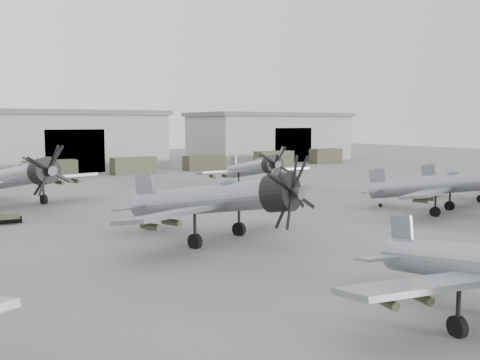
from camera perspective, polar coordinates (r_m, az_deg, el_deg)
The scene contains 12 objects.
ground at distance 28.66m, azimuth 16.28°, elevation -8.04°, with size 220.00×220.00×0.00m, color slate.
hangar_center at distance 82.67m, azimuth -18.50°, elevation 4.07°, with size 29.00×14.80×8.70m.
hangar_right at distance 99.49m, azimuth 3.21°, elevation 4.67°, with size 29.00×14.80×8.70m.
support_truck_3 at distance 70.12m, azimuth -19.58°, elevation 1.07°, with size 6.28×2.20×2.28m, color #373825.
support_truck_4 at distance 73.48m, azimuth -11.28°, elevation 1.51°, with size 5.92×2.20×2.25m, color #434A30.
support_truck_5 at distance 78.27m, azimuth -3.82°, elevation 1.84°, with size 6.14×2.20×2.12m, color #393A25.
support_truck_6 at distance 85.26m, azimuth 3.66°, elevation 2.29°, with size 6.46×2.20×2.40m, color #3E442C.
support_truck_7 at distance 92.32m, azimuth 9.14°, elevation 2.55°, with size 5.74×2.20×2.48m, color #403E29.
aircraft_mid_1 at distance 30.84m, azimuth -2.15°, elevation -2.09°, with size 13.56×12.24×5.47m.
aircraft_mid_2 at distance 43.50m, azimuth 21.06°, elevation -0.48°, with size 12.02×10.83×4.83m.
aircraft_far_0 at distance 47.16m, azimuth -22.44°, elevation 0.33°, with size 13.84×12.46×5.51m.
aircraft_far_1 at distance 55.13m, azimuth 1.66°, elevation 1.28°, with size 12.37×11.13×4.91m.
Camera 1 is at (-21.33, -17.87, 6.90)m, focal length 40.00 mm.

